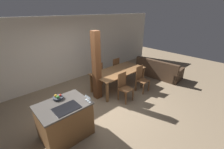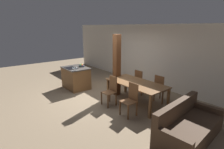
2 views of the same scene
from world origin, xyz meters
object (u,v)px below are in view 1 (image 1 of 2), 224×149
at_px(wine_glass_middle, 88,97).
at_px(dining_table, 119,72).
at_px(dining_chair_near_left, 124,87).
at_px(couch, 158,71).
at_px(kitchen_island, 65,120).
at_px(dining_chair_near_right, 141,78).
at_px(wine_glass_near, 90,98).
at_px(wine_glass_far, 86,95).
at_px(timber_post, 97,67).
at_px(dining_chair_far_right, 114,68).
at_px(fruit_bowl, 58,97).
at_px(dining_chair_far_left, 97,74).

height_order(wine_glass_middle, dining_table, wine_glass_middle).
relative_size(dining_chair_near_left, couch, 0.48).
relative_size(kitchen_island, dining_chair_near_right, 1.18).
bearing_deg(wine_glass_near, wine_glass_far, 90.00).
relative_size(kitchen_island, timber_post, 0.50).
xyz_separation_m(dining_chair_far_right, couch, (1.69, -1.22, -0.23)).
distance_m(wine_glass_near, couch, 4.51).
relative_size(wine_glass_near, dining_chair_far_right, 0.16).
height_order(fruit_bowl, wine_glass_far, wine_glass_far).
bearing_deg(dining_chair_near_right, fruit_bowl, 177.23).
xyz_separation_m(kitchen_island, wine_glass_middle, (0.51, -0.29, 0.58)).
bearing_deg(wine_glass_far, couch, 7.85).
xyz_separation_m(wine_glass_near, couch, (4.38, 0.76, -0.76)).
bearing_deg(kitchen_island, dining_chair_far_left, 35.57).
bearing_deg(dining_chair_near_right, wine_glass_near, -169.46).
xyz_separation_m(wine_glass_middle, couch, (4.38, 0.68, -0.76)).
bearing_deg(dining_chair_near_left, wine_glass_near, -163.91).
xyz_separation_m(dining_chair_near_left, couch, (2.64, 0.26, -0.23)).
distance_m(wine_glass_far, couch, 4.48).
bearing_deg(wine_glass_middle, wine_glass_far, 90.00).
relative_size(wine_glass_far, dining_chair_near_left, 0.16).
bearing_deg(wine_glass_near, dining_chair_near_right, 10.54).
bearing_deg(fruit_bowl, timber_post, 20.02).
xyz_separation_m(dining_table, dining_chair_far_right, (0.48, 0.74, -0.16)).
relative_size(fruit_bowl, dining_chair_far_right, 0.26).
height_order(fruit_bowl, dining_chair_near_right, fruit_bowl).
distance_m(fruit_bowl, dining_chair_near_left, 2.26).
xyz_separation_m(wine_glass_middle, dining_chair_near_right, (2.69, 0.42, -0.54)).
bearing_deg(wine_glass_middle, dining_chair_far_left, 47.56).
bearing_deg(dining_table, wine_glass_far, -153.90).
distance_m(kitchen_island, dining_table, 2.86).
bearing_deg(dining_chair_near_left, fruit_bowl, 176.03).
bearing_deg(dining_chair_near_right, timber_post, 153.75).
distance_m(kitchen_island, wine_glass_near, 0.86).
distance_m(dining_chair_far_left, dining_chair_far_right, 0.95).
bearing_deg(wine_glass_far, fruit_bowl, 133.60).
relative_size(wine_glass_near, wine_glass_middle, 1.00).
relative_size(dining_chair_far_left, couch, 0.48).
distance_m(wine_glass_far, dining_chair_far_right, 3.29).
bearing_deg(wine_glass_near, dining_chair_far_right, 36.29).
relative_size(wine_glass_far, couch, 0.07).
relative_size(dining_chair_near_right, couch, 0.48).
relative_size(fruit_bowl, timber_post, 0.11).
bearing_deg(kitchen_island, wine_glass_near, -36.03).
distance_m(wine_glass_far, dining_chair_far_left, 2.57).
bearing_deg(fruit_bowl, dining_table, 12.25).
height_order(fruit_bowl, wine_glass_middle, wine_glass_middle).
relative_size(wine_glass_middle, couch, 0.07).
distance_m(kitchen_island, wine_glass_far, 0.80).
distance_m(dining_chair_near_right, timber_post, 1.82).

